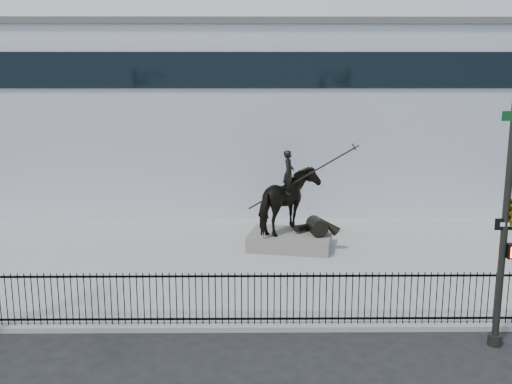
{
  "coord_description": "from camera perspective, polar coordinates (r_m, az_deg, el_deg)",
  "views": [
    {
      "loc": [
        0.6,
        -14.3,
        7.19
      ],
      "look_at": [
        0.78,
        6.0,
        2.9
      ],
      "focal_mm": 42.0,
      "sensor_mm": 36.0,
      "label": 1
    }
  ],
  "objects": [
    {
      "name": "ground",
      "position": [
        16.02,
        -2.7,
        -14.77
      ],
      "size": [
        120.0,
        120.0,
        0.0
      ],
      "primitive_type": "plane",
      "color": "black",
      "rests_on": "ground"
    },
    {
      "name": "equestrian_statue",
      "position": [
        23.34,
        3.48,
        -0.97
      ],
      "size": [
        4.0,
        2.89,
        3.45
      ],
      "rotation": [
        0.0,
        0.0,
        -0.2
      ],
      "color": "black",
      "rests_on": "statue_plinth"
    },
    {
      "name": "building",
      "position": [
        34.41,
        -1.52,
        7.44
      ],
      "size": [
        44.0,
        14.0,
        9.0
      ],
      "primitive_type": "cube",
      "color": "silver",
      "rests_on": "ground"
    },
    {
      "name": "plaza",
      "position": [
        22.46,
        -2.03,
        -6.55
      ],
      "size": [
        30.0,
        12.0,
        0.15
      ],
      "primitive_type": "cube",
      "color": "gray",
      "rests_on": "ground"
    },
    {
      "name": "picket_fence",
      "position": [
        16.78,
        -2.57,
        -10.09
      ],
      "size": [
        22.1,
        0.1,
        1.5
      ],
      "color": "black",
      "rests_on": "plaza"
    },
    {
      "name": "statue_plinth",
      "position": [
        23.74,
        3.29,
        -4.6
      ],
      "size": [
        3.55,
        2.78,
        0.59
      ],
      "primitive_type": "cube",
      "rotation": [
        0.0,
        0.0,
        -0.2
      ],
      "color": "#605F58",
      "rests_on": "plaza"
    }
  ]
}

